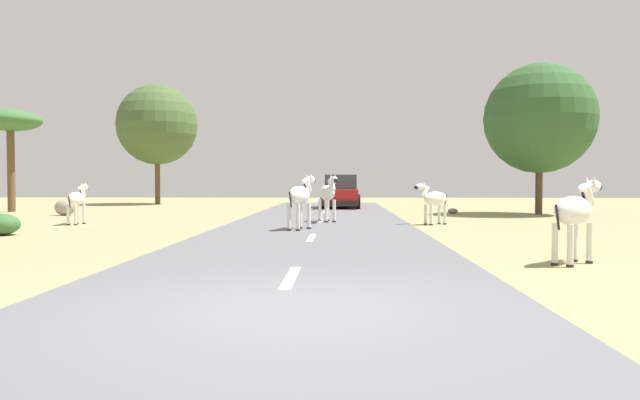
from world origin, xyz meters
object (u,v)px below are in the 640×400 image
zebra_3 (575,212)px  car_0 (341,193)px  rock_1 (453,211)px  zebra_0 (328,194)px  zebra_1 (434,199)px  bush_3 (1,224)px  zebra_4 (300,196)px  zebra_2 (77,199)px  tree_0 (157,125)px  rock_0 (65,207)px  tree_1 (540,119)px  tree_2 (10,123)px

zebra_3 → car_0: (-4.06, 20.62, -0.07)m
rock_1 → zebra_0: bearing=-131.7°
zebra_1 → bush_3: zebra_1 is taller
zebra_3 → zebra_4: bearing=176.5°
zebra_2 → tree_0: 17.87m
rock_0 → bush_3: bearing=-74.0°
zebra_3 → zebra_4: 8.37m
rock_0 → zebra_3: bearing=-41.5°
tree_1 → rock_1: 5.45m
zebra_2 → tree_1: tree_1 is taller
zebra_4 → tree_2: bearing=166.1°
bush_3 → rock_1: size_ratio=2.14×
zebra_0 → rock_0: size_ratio=1.90×
zebra_1 → zebra_4: zebra_4 is taller
zebra_2 → rock_0: zebra_2 is taller
zebra_3 → bush_3: 14.08m
zebra_2 → tree_1: 18.91m
zebra_1 → rock_1: zebra_1 is taller
zebra_0 → zebra_1: (3.53, -0.57, -0.17)m
bush_3 → rock_1: 17.80m
rock_1 → rock_0: bearing=-173.3°
zebra_1 → zebra_2: 11.91m
zebra_0 → bush_3: zebra_0 is taller
tree_0 → bush_3: (2.46, -21.11, -4.70)m
car_0 → tree_0: tree_0 is taller
zebra_0 → zebra_3: size_ratio=1.08×
car_0 → tree_2: size_ratio=0.91×
zebra_3 → car_0: car_0 is taller
zebra_4 → tree_2: size_ratio=0.34×
tree_2 → zebra_0: bearing=-24.9°
zebra_2 → tree_0: size_ratio=0.20×
tree_0 → zebra_0: bearing=-55.8°
zebra_2 → zebra_4: size_ratio=0.91×
tree_1 → zebra_1: bearing=-131.7°
bush_3 → zebra_3: bearing=-20.6°
zebra_0 → zebra_3: bearing=96.4°
zebra_1 → zebra_0: bearing=43.6°
tree_2 → rock_0: tree_2 is taller
zebra_0 → zebra_1: 3.58m
zebra_2 → zebra_4: 8.02m
rock_0 → zebra_0: bearing=-20.4°
zebra_4 → zebra_1: bearing=53.3°
tree_0 → bush_3: tree_0 is taller
zebra_1 → tree_1: 8.97m
zebra_2 → tree_2: bearing=130.0°
tree_0 → tree_1: (20.17, -10.67, -0.83)m
car_0 → rock_1: size_ratio=9.66×
tree_1 → car_0: bearing=148.7°
zebra_4 → tree_2: tree_2 is taller
zebra_1 → zebra_3: zebra_3 is taller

